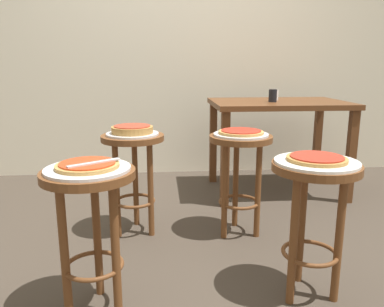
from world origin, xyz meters
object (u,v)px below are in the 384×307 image
(stool_middle, at_px, (314,199))
(pizza_middle, at_px, (317,158))
(condiment_shaker, at_px, (276,95))
(serving_plate_foreground, at_px, (88,169))
(pizza_leftside, at_px, (241,132))
(cup_near_edge, at_px, (273,96))
(pizza_foreground, at_px, (87,165))
(pizza_rear, at_px, (132,129))
(pizza_server_knife, at_px, (94,163))
(stool_foreground, at_px, (90,208))
(serving_plate_leftside, at_px, (241,135))
(stool_leftside, at_px, (240,162))
(serving_plate_middle, at_px, (317,162))
(stool_rear, at_px, (133,161))
(serving_plate_rear, at_px, (132,134))
(dining_table, at_px, (278,115))

(stool_middle, distance_m, pizza_middle, 0.18)
(condiment_shaker, bearing_deg, stool_middle, -100.37)
(serving_plate_foreground, xyz_separation_m, condiment_shaker, (1.25, 1.60, 0.17))
(pizza_leftside, relative_size, cup_near_edge, 2.74)
(pizza_foreground, xyz_separation_m, stool_middle, (0.96, 0.03, -0.18))
(pizza_rear, height_order, pizza_server_knife, pizza_rear)
(stool_foreground, xyz_separation_m, serving_plate_leftside, (0.78, 0.72, 0.17))
(serving_plate_foreground, xyz_separation_m, cup_near_edge, (1.18, 1.44, 0.17))
(serving_plate_foreground, height_order, pizza_server_knife, pizza_server_knife)
(stool_leftside, bearing_deg, stool_middle, -74.84)
(serving_plate_middle, height_order, pizza_server_knife, pizza_server_knife)
(stool_rear, relative_size, cup_near_edge, 6.38)
(pizza_middle, height_order, stool_rear, pizza_middle)
(serving_plate_middle, xyz_separation_m, serving_plate_rear, (-0.84, 0.76, 0.00))
(condiment_shaker, bearing_deg, serving_plate_foreground, -128.10)
(stool_rear, bearing_deg, stool_middle, -42.26)
(pizza_middle, bearing_deg, serving_plate_foreground, -178.17)
(stool_foreground, distance_m, pizza_rear, 0.83)
(pizza_middle, height_order, pizza_server_knife, pizza_server_knife)
(pizza_foreground, bearing_deg, serving_plate_leftside, 42.70)
(pizza_leftside, height_order, condiment_shaker, condiment_shaker)
(serving_plate_rear, height_order, pizza_rear, pizza_rear)
(serving_plate_rear, xyz_separation_m, pizza_server_knife, (-0.10, -0.81, 0.03))
(pizza_foreground, height_order, pizza_middle, same)
(serving_plate_foreground, bearing_deg, serving_plate_leftside, 42.70)
(stool_leftside, relative_size, condiment_shaker, 7.54)
(stool_rear, bearing_deg, serving_plate_leftside, -6.51)
(serving_plate_middle, xyz_separation_m, pizza_leftside, (-0.19, 0.69, 0.02))
(pizza_foreground, relative_size, stool_leftside, 0.40)
(stool_middle, height_order, serving_plate_middle, serving_plate_middle)
(pizza_middle, xyz_separation_m, cup_near_edge, (0.21, 1.41, 0.16))
(serving_plate_rear, bearing_deg, serving_plate_leftside, -6.51)
(serving_plate_foreground, relative_size, pizza_server_knife, 1.57)
(condiment_shaker, bearing_deg, serving_plate_rear, -144.49)
(pizza_foreground, bearing_deg, pizza_rear, 80.96)
(serving_plate_leftside, bearing_deg, cup_near_edge, 61.07)
(stool_rear, distance_m, condiment_shaker, 1.42)
(stool_foreground, height_order, serving_plate_rear, serving_plate_rear)
(pizza_foreground, bearing_deg, cup_near_edge, 50.76)
(serving_plate_middle, xyz_separation_m, cup_near_edge, (0.21, 1.41, 0.17))
(stool_foreground, distance_m, stool_middle, 0.97)
(dining_table, relative_size, cup_near_edge, 10.80)
(stool_rear, bearing_deg, serving_plate_rear, 0.00)
(pizza_middle, height_order, condiment_shaker, condiment_shaker)
(pizza_foreground, bearing_deg, pizza_leftside, 42.70)
(dining_table, bearing_deg, serving_plate_leftside, -120.64)
(pizza_rear, xyz_separation_m, dining_table, (1.13, 0.73, -0.02))
(stool_foreground, distance_m, serving_plate_rear, 0.82)
(serving_plate_middle, height_order, stool_leftside, serving_plate_middle)
(stool_foreground, distance_m, serving_plate_middle, 0.98)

